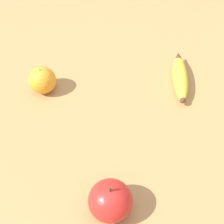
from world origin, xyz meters
name	(u,v)px	position (x,y,z in m)	size (l,w,h in m)	color
ground_plane	(164,141)	(0.00, 0.00, 0.00)	(3.00, 3.00, 0.00)	#A87A47
banana	(180,77)	(-0.12, -0.17, 0.02)	(0.10, 0.18, 0.04)	gold
orange	(42,80)	(0.23, -0.24, 0.03)	(0.07, 0.07, 0.07)	orange
apple	(110,200)	(0.16, 0.12, 0.04)	(0.08, 0.08, 0.09)	red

